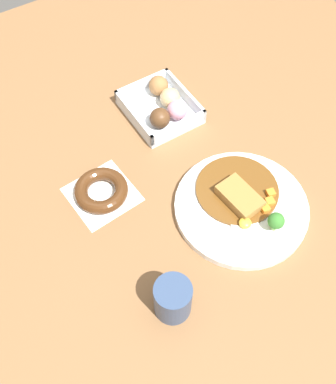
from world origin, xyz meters
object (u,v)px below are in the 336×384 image
(donut_box, at_px, (163,106))
(coffee_mug, at_px, (173,299))
(chocolate_ring_donut, at_px, (101,191))
(curry_plate, at_px, (242,205))

(donut_box, bearing_deg, coffee_mug, 150.09)
(chocolate_ring_donut, xyz_separation_m, coffee_mug, (-0.30, 0.01, 0.03))
(donut_box, distance_m, chocolate_ring_donut, 0.28)
(curry_plate, xyz_separation_m, coffee_mug, (-0.11, 0.25, 0.03))
(curry_plate, bearing_deg, coffee_mug, 113.50)
(curry_plate, bearing_deg, donut_box, -0.93)
(curry_plate, relative_size, chocolate_ring_donut, 1.95)
(curry_plate, height_order, chocolate_ring_donut, curry_plate)
(donut_box, xyz_separation_m, chocolate_ring_donut, (-0.14, 0.25, -0.01))
(coffee_mug, bearing_deg, curry_plate, -66.50)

